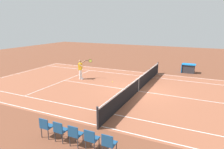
% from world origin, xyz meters
% --- Properties ---
extents(ground_plane, '(60.00, 60.00, 0.00)m').
position_xyz_m(ground_plane, '(0.00, 0.00, 0.00)').
color(ground_plane, brown).
extents(court_slab, '(24.20, 11.40, 0.00)m').
position_xyz_m(court_slab, '(0.00, 0.00, 0.00)').
color(court_slab, '#935138').
rests_on(court_slab, ground_plane).
extents(court_line_markings, '(23.85, 11.05, 0.01)m').
position_xyz_m(court_line_markings, '(0.00, 0.00, 0.00)').
color(court_line_markings, white).
rests_on(court_line_markings, ground_plane).
extents(tennis_net, '(0.10, 11.70, 1.08)m').
position_xyz_m(tennis_net, '(0.00, 0.00, 0.49)').
color(tennis_net, '#2D2D33').
rests_on(tennis_net, ground_plane).
extents(tennis_player_near, '(0.98, 0.87, 1.70)m').
position_xyz_m(tennis_player_near, '(5.38, -0.96, 0.93)').
color(tennis_player_near, white).
rests_on(tennis_player_near, ground_plane).
extents(tennis_ball, '(0.07, 0.07, 0.07)m').
position_xyz_m(tennis_ball, '(2.56, -1.24, 0.03)').
color(tennis_ball, '#CCE01E').
rests_on(tennis_ball, ground_plane).
extents(spectator_chair_0, '(0.44, 0.44, 0.88)m').
position_xyz_m(spectator_chair_0, '(-1.27, 7.28, 0.52)').
color(spectator_chair_0, '#38383D').
rests_on(spectator_chair_0, ground_plane).
extents(spectator_chair_1, '(0.44, 0.44, 0.88)m').
position_xyz_m(spectator_chair_1, '(-0.56, 7.28, 0.52)').
color(spectator_chair_1, '#38383D').
rests_on(spectator_chair_1, ground_plane).
extents(spectator_chair_2, '(0.44, 0.44, 0.88)m').
position_xyz_m(spectator_chair_2, '(0.16, 7.28, 0.52)').
color(spectator_chair_2, '#38383D').
rests_on(spectator_chair_2, ground_plane).
extents(spectator_chair_3, '(0.44, 0.44, 0.88)m').
position_xyz_m(spectator_chair_3, '(0.87, 7.28, 0.52)').
color(spectator_chair_3, '#38383D').
rests_on(spectator_chair_3, ground_plane).
extents(spectator_chair_4, '(0.44, 0.44, 0.88)m').
position_xyz_m(spectator_chair_4, '(1.58, 7.28, 0.52)').
color(spectator_chair_4, '#38383D').
rests_on(spectator_chair_4, ground_plane).
extents(equipment_cart_tarped, '(1.25, 0.84, 0.85)m').
position_xyz_m(equipment_cart_tarped, '(-2.59, -7.26, 0.44)').
color(equipment_cart_tarped, '#2D2D33').
rests_on(equipment_cart_tarped, ground_plane).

